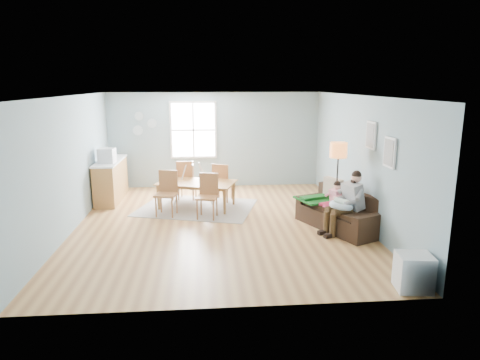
{
  "coord_description": "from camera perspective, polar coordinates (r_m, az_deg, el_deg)",
  "views": [
    {
      "loc": [
        -0.29,
        -8.71,
        2.94
      ],
      "look_at": [
        0.42,
        -0.18,
        1.0
      ],
      "focal_mm": 32.0,
      "sensor_mm": 36.0,
      "label": 1
    }
  ],
  "objects": [
    {
      "name": "infant",
      "position": [
        8.67,
        13.21,
        -2.74
      ],
      "size": [
        0.26,
        0.33,
        0.13
      ],
      "color": "silver",
      "rests_on": "nursing_pillow"
    },
    {
      "name": "wall_plates",
      "position": [
        12.35,
        -12.83,
        7.3
      ],
      "size": [
        0.67,
        0.02,
        0.66
      ],
      "color": "#A7C0C8",
      "rests_on": "room"
    },
    {
      "name": "sofa",
      "position": [
        9.12,
        13.31,
        -4.61
      ],
      "size": [
        1.53,
        2.06,
        0.77
      ],
      "color": "black",
      "rests_on": "room"
    },
    {
      "name": "floor_lamp",
      "position": [
        9.12,
        12.96,
        3.0
      ],
      "size": [
        0.35,
        0.35,
        1.75
      ],
      "color": "black",
      "rests_on": "room"
    },
    {
      "name": "monitor",
      "position": [
        10.97,
        -17.36,
        3.13
      ],
      "size": [
        0.4,
        0.38,
        0.36
      ],
      "color": "silver",
      "rests_on": "counter"
    },
    {
      "name": "storage_cube",
      "position": [
        6.82,
        22.08,
        -11.31
      ],
      "size": [
        0.54,
        0.49,
        0.54
      ],
      "color": "silver",
      "rests_on": "room"
    },
    {
      "name": "counter",
      "position": [
        11.44,
        -16.82,
        0.02
      ],
      "size": [
        0.56,
        1.86,
        1.04
      ],
      "color": "#985F31",
      "rests_on": "room"
    },
    {
      "name": "nursing_pillow",
      "position": [
        8.67,
        13.35,
        -3.33
      ],
      "size": [
        0.62,
        0.61,
        0.19
      ],
      "primitive_type": "torus",
      "rotation": [
        0.0,
        0.14,
        0.36
      ],
      "color": "#C8EAFA",
      "rests_on": "father"
    },
    {
      "name": "baby_swing",
      "position": [
        10.86,
        -6.26,
        -0.62
      ],
      "size": [
        0.97,
        0.99,
        0.99
      ],
      "color": "silver",
      "rests_on": "room"
    },
    {
      "name": "chair_nw",
      "position": [
        11.01,
        -7.19,
        0.36
      ],
      "size": [
        0.54,
        0.54,
        1.03
      ],
      "color": "#A16137",
      "rests_on": "rug"
    },
    {
      "name": "chair_se",
      "position": [
        9.53,
        -4.31,
        -1.67
      ],
      "size": [
        0.54,
        0.54,
        0.99
      ],
      "color": "#A16137",
      "rests_on": "rug"
    },
    {
      "name": "chair_sw",
      "position": [
        9.83,
        -9.68,
        -1.28
      ],
      "size": [
        0.55,
        0.55,
        1.02
      ],
      "color": "#A16137",
      "rests_on": "rug"
    },
    {
      "name": "toddler",
      "position": [
        9.1,
        12.34,
        -2.12
      ],
      "size": [
        0.52,
        0.39,
        0.77
      ],
      "color": "silver",
      "rests_on": "sofa"
    },
    {
      "name": "rug",
      "position": [
        10.42,
        -5.8,
        -3.66
      ],
      "size": [
        3.11,
        2.68,
        0.01
      ],
      "primitive_type": "cube",
      "rotation": [
        0.0,
        0.0,
        -0.28
      ],
      "color": "gray",
      "rests_on": "room"
    },
    {
      "name": "window",
      "position": [
        12.25,
        -6.24,
        6.65
      ],
      "size": [
        1.32,
        0.08,
        1.62
      ],
      "color": "silver",
      "rests_on": "room"
    },
    {
      "name": "father",
      "position": [
        8.75,
        14.06,
        -2.69
      ],
      "size": [
        0.96,
        0.64,
        1.26
      ],
      "color": "gray",
      "rests_on": "sofa"
    },
    {
      "name": "pictures",
      "position": [
        8.4,
        18.15,
        4.67
      ],
      "size": [
        0.05,
        1.34,
        0.74
      ],
      "color": "silver",
      "rests_on": "room"
    },
    {
      "name": "chair_ne",
      "position": [
        10.76,
        -2.46,
        -0.0
      ],
      "size": [
        0.58,
        0.58,
        0.98
      ],
      "color": "#A16137",
      "rests_on": "rug"
    },
    {
      "name": "room",
      "position": [
        8.74,
        -2.9,
        9.34
      ],
      "size": [
        8.4,
        9.4,
        3.9
      ],
      "color": "#A26739"
    },
    {
      "name": "dining_table",
      "position": [
        10.33,
        -5.84,
        -2.01
      ],
      "size": [
        2.02,
        1.52,
        0.63
      ],
      "primitive_type": "imported",
      "rotation": [
        0.0,
        0.0,
        -0.32
      ],
      "color": "#985F31",
      "rests_on": "rug"
    },
    {
      "name": "green_throw",
      "position": [
        9.47,
        10.46,
        -2.46
      ],
      "size": [
        1.07,
        0.99,
        0.04
      ],
      "primitive_type": "cube",
      "rotation": [
        0.0,
        0.0,
        0.35
      ],
      "color": "#166319",
      "rests_on": "sofa"
    },
    {
      "name": "beige_pillow",
      "position": [
        9.49,
        12.29,
        -1.16
      ],
      "size": [
        0.35,
        0.48,
        0.47
      ],
      "primitive_type": "cube",
      "rotation": [
        0.0,
        0.0,
        0.51
      ],
      "color": "tan",
      "rests_on": "sofa"
    }
  ]
}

